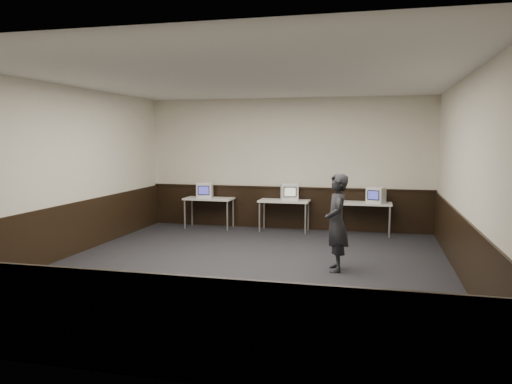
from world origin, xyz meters
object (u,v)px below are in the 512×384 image
desk_right (365,206)px  emac_left (205,190)px  desk_left (209,201)px  emac_center (289,192)px  desk_center (284,203)px  emac_right (376,195)px  person (337,223)px

desk_right → emac_left: size_ratio=2.58×
desk_left → emac_center: emac_center is taller
desk_center → emac_left: (-2.00, -0.02, 0.26)m
emac_center → desk_right: bearing=-15.7°
desk_center → emac_right: 2.15m
desk_left → desk_center: same height
desk_left → person: person is taller
emac_left → desk_center: bearing=-10.8°
desk_right → person: 3.37m
desk_right → emac_left: emac_left is taller
emac_right → desk_left: bearing=-162.4°
desk_left → person: bearing=-44.5°
desk_left → person: (3.41, -3.35, 0.14)m
desk_right → person: bearing=-96.6°
desk_right → emac_center: emac_center is taller
desk_center → person: size_ratio=0.73×
desk_right → emac_left: 3.91m
desk_center → emac_left: size_ratio=2.58×
person → emac_left: bearing=-142.6°
desk_center → emac_right: (2.14, -0.05, 0.25)m
desk_left → emac_right: emac_right is taller
emac_left → desk_right: bearing=-11.2°
emac_right → person: size_ratio=0.29×
emac_right → desk_center: bearing=-163.0°
emac_center → person: size_ratio=0.31×
emac_left → emac_right: (4.14, -0.03, -0.01)m
desk_center → desk_right: size_ratio=1.00×
desk_center → desk_right: same height
desk_right → emac_right: size_ratio=2.49×
desk_center → emac_center: emac_center is taller
desk_left → emac_center: 2.04m
desk_left → emac_right: bearing=-0.7°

